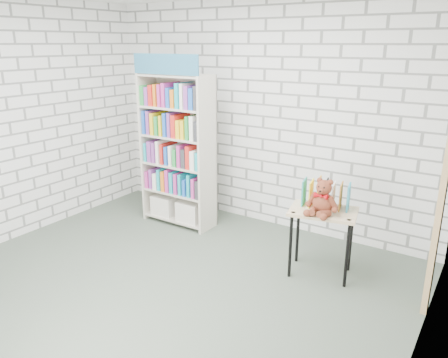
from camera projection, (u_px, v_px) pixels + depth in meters
The scene contains 7 objects.
ground at pixel (163, 286), 4.29m from camera, with size 4.50×4.50×0.00m, color #465245.
room_shell at pixel (154, 103), 3.75m from camera, with size 4.52×4.02×2.81m.
bookshelf at pixel (178, 150), 5.53m from camera, with size 0.96×0.37×2.16m.
display_table at pixel (323, 219), 4.34m from camera, with size 0.73×0.58×0.70m.
table_books at pixel (326, 194), 4.37m from camera, with size 0.49×0.29×0.27m.
teddy_bear at pixel (322, 200), 4.18m from camera, with size 0.33×0.30×0.35m.
door_trim at pixel (441, 200), 3.57m from camera, with size 0.05×0.12×2.10m, color tan.
Camera 1 is at (2.57, -2.83, 2.29)m, focal length 35.00 mm.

